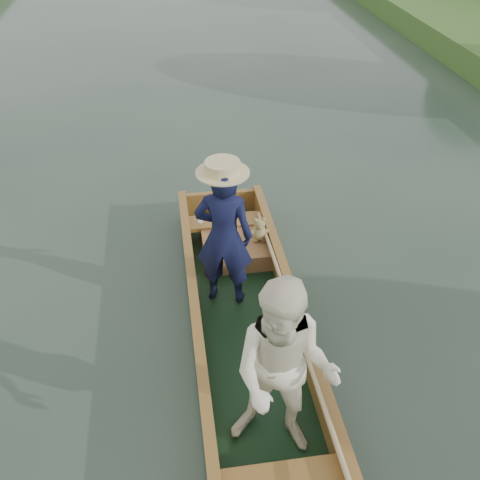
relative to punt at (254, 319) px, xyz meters
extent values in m
plane|color=#283D30|center=(-0.02, 0.20, -0.61)|extent=(120.00, 120.00, 0.00)
cube|color=black|center=(-0.02, 0.20, -0.57)|extent=(1.10, 5.00, 0.08)
cube|color=olive|center=(-0.53, 0.20, -0.37)|extent=(0.08, 5.00, 0.32)
cube|color=olive|center=(0.49, 0.20, -0.37)|extent=(0.08, 5.00, 0.32)
cube|color=olive|center=(-0.02, 2.66, -0.37)|extent=(1.10, 0.08, 0.32)
cube|color=olive|center=(-0.53, 0.20, -0.19)|extent=(0.10, 5.00, 0.04)
cube|color=olive|center=(0.49, 0.20, -0.19)|extent=(0.10, 5.00, 0.04)
cube|color=olive|center=(-0.02, 2.10, -0.31)|extent=(0.94, 0.30, 0.05)
imported|color=#121539|center=(-0.16, 0.94, 0.29)|extent=(0.69, 0.55, 1.65)
cylinder|color=beige|center=(-0.16, 0.94, 1.08)|extent=(0.52, 0.52, 0.12)
imported|color=white|center=(0.07, -0.93, 0.33)|extent=(1.02, 0.92, 1.73)
cube|color=#A24E34|center=(0.09, 1.75, -0.42)|extent=(0.85, 0.90, 0.22)
sphere|color=tan|center=(0.34, 1.65, -0.21)|extent=(0.18, 0.18, 0.18)
sphere|color=tan|center=(0.34, 1.64, -0.08)|extent=(0.14, 0.14, 0.14)
sphere|color=tan|center=(0.29, 1.64, -0.02)|extent=(0.05, 0.05, 0.05)
sphere|color=tan|center=(0.39, 1.64, -0.02)|extent=(0.05, 0.05, 0.05)
sphere|color=tan|center=(0.34, 1.58, -0.09)|extent=(0.05, 0.05, 0.05)
sphere|color=tan|center=(0.26, 1.63, -0.19)|extent=(0.06, 0.06, 0.06)
sphere|color=tan|center=(0.42, 1.63, -0.19)|extent=(0.06, 0.06, 0.06)
sphere|color=tan|center=(0.29, 1.62, -0.29)|extent=(0.07, 0.07, 0.07)
sphere|color=tan|center=(0.39, 1.62, -0.29)|extent=(0.07, 0.07, 0.07)
cylinder|color=silver|center=(-0.33, 2.10, -0.28)|extent=(0.07, 0.07, 0.01)
cylinder|color=silver|center=(-0.33, 2.10, -0.24)|extent=(0.01, 0.01, 0.08)
ellipsoid|color=silver|center=(-0.33, 2.10, -0.19)|extent=(0.09, 0.09, 0.05)
cylinder|color=tan|center=(0.41, 0.03, -0.15)|extent=(0.04, 4.10, 0.19)
camera|label=1|loc=(-0.65, -3.49, 3.52)|focal=40.00mm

